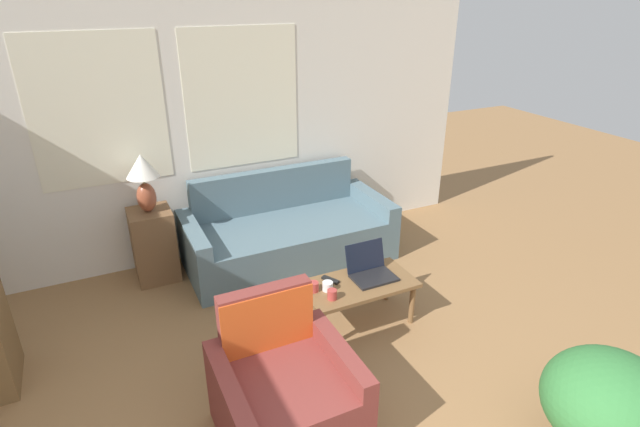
# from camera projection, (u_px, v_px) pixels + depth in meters

# --- Properties ---
(wall_back) EXTENTS (6.08, 0.06, 2.60)m
(wall_back) POSITION_uv_depth(u_px,v_px,m) (185.00, 130.00, 4.62)
(wall_back) COLOR white
(wall_back) RESTS_ON ground_plane
(couch) EXTENTS (2.00, 0.90, 0.84)m
(couch) POSITION_uv_depth(u_px,v_px,m) (287.00, 234.00, 4.99)
(couch) COLOR slate
(couch) RESTS_ON ground_plane
(armchair) EXTENTS (0.78, 0.75, 0.88)m
(armchair) POSITION_uv_depth(u_px,v_px,m) (284.00, 395.00, 3.00)
(armchair) COLOR brown
(armchair) RESTS_ON ground_plane
(side_table) EXTENTS (0.37, 0.37, 0.68)m
(side_table) POSITION_uv_depth(u_px,v_px,m) (154.00, 245.00, 4.61)
(side_table) COLOR brown
(side_table) RESTS_ON ground_plane
(table_lamp) EXTENTS (0.28, 0.28, 0.53)m
(table_lamp) POSITION_uv_depth(u_px,v_px,m) (143.00, 176.00, 4.32)
(table_lamp) COLOR brown
(table_lamp) RESTS_ON side_table
(coffee_table) EXTENTS (0.90, 0.47, 0.38)m
(coffee_table) POSITION_uv_depth(u_px,v_px,m) (358.00, 288.00, 3.96)
(coffee_table) COLOR brown
(coffee_table) RESTS_ON ground_plane
(laptop) EXTENTS (0.34, 0.31, 0.25)m
(laptop) POSITION_uv_depth(u_px,v_px,m) (370.00, 269.00, 4.02)
(laptop) COLOR black
(laptop) RESTS_ON coffee_table
(cup_navy) EXTENTS (0.08, 0.08, 0.07)m
(cup_navy) POSITION_uv_depth(u_px,v_px,m) (328.00, 286.00, 3.83)
(cup_navy) COLOR white
(cup_navy) RESTS_ON coffee_table
(cup_yellow) EXTENTS (0.08, 0.08, 0.08)m
(cup_yellow) POSITION_uv_depth(u_px,v_px,m) (314.00, 287.00, 3.82)
(cup_yellow) COLOR #B23D38
(cup_yellow) RESTS_ON coffee_table
(cup_white) EXTENTS (0.07, 0.07, 0.08)m
(cup_white) POSITION_uv_depth(u_px,v_px,m) (332.00, 294.00, 3.72)
(cup_white) COLOR #B23D38
(cup_white) RESTS_ON coffee_table
(tv_remote) EXTENTS (0.11, 0.15, 0.02)m
(tv_remote) POSITION_uv_depth(u_px,v_px,m) (330.00, 280.00, 3.96)
(tv_remote) COLOR black
(tv_remote) RESTS_ON coffee_table
(potted_plant) EXTENTS (0.71, 0.71, 0.72)m
(potted_plant) POSITION_uv_depth(u_px,v_px,m) (608.00, 406.00, 2.73)
(potted_plant) COLOR #4C4C4C
(potted_plant) RESTS_ON ground_plane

